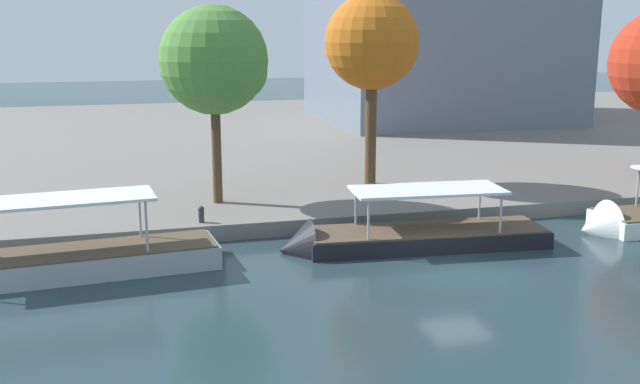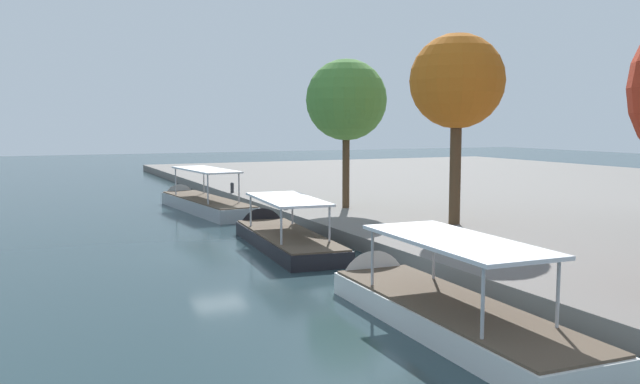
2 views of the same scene
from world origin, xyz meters
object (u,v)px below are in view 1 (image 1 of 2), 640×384
at_px(tree_0, 372,43).
at_px(mooring_bollard_1, 201,214).
at_px(tour_boat_1, 401,241).
at_px(tree_1, 216,63).
at_px(tour_boat_0, 25,270).

bearing_deg(tree_0, mooring_bollard_1, -148.52).
relative_size(tour_boat_1, tree_1, 1.23).
distance_m(tour_boat_1, mooring_bollard_1, 9.12).
relative_size(tree_0, tree_1, 1.07).
bearing_deg(tour_boat_1, tree_0, -95.85).
relative_size(mooring_bollard_1, tree_0, 0.07).
bearing_deg(mooring_bollard_1, tree_1, 70.87).
height_order(tour_boat_1, tree_0, tree_0).
xyz_separation_m(mooring_bollard_1, tree_0, (10.16, 6.22, 7.43)).
relative_size(tour_boat_1, tree_0, 1.15).
height_order(mooring_bollard_1, tree_0, tree_0).
distance_m(tour_boat_0, tree_0, 21.63).
relative_size(tour_boat_0, mooring_bollard_1, 18.16).
height_order(tour_boat_0, tree_1, tree_1).
distance_m(mooring_bollard_1, tree_0, 14.04).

